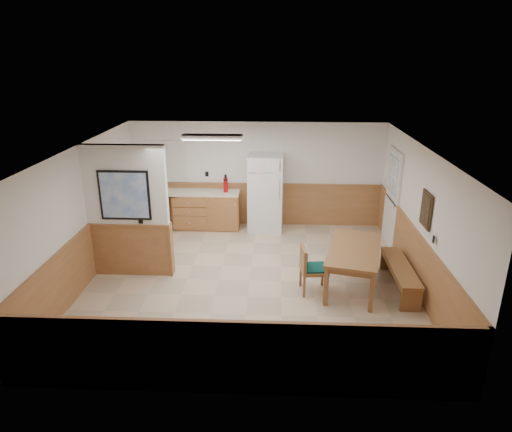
{
  "coord_description": "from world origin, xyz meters",
  "views": [
    {
      "loc": [
        0.46,
        -7.58,
        4.04
      ],
      "look_at": [
        0.1,
        0.4,
        1.14
      ],
      "focal_mm": 32.0,
      "sensor_mm": 36.0,
      "label": 1
    }
  ],
  "objects_px": {
    "dining_table": "(354,253)",
    "fire_extinguisher": "(226,184)",
    "refrigerator": "(266,193)",
    "soap_bottle": "(164,186)",
    "dining_chair": "(309,266)",
    "dining_bench": "(400,271)"
  },
  "relations": [
    {
      "from": "dining_bench",
      "to": "refrigerator",
      "type": "bearing_deg",
      "value": 131.66
    },
    {
      "from": "refrigerator",
      "to": "fire_extinguisher",
      "type": "distance_m",
      "value": 0.96
    },
    {
      "from": "dining_chair",
      "to": "refrigerator",
      "type": "bearing_deg",
      "value": 99.35
    },
    {
      "from": "refrigerator",
      "to": "soap_bottle",
      "type": "height_order",
      "value": "refrigerator"
    },
    {
      "from": "dining_table",
      "to": "dining_chair",
      "type": "relative_size",
      "value": 2.21
    },
    {
      "from": "refrigerator",
      "to": "dining_bench",
      "type": "distance_m",
      "value": 3.78
    },
    {
      "from": "dining_bench",
      "to": "dining_chair",
      "type": "distance_m",
      "value": 1.65
    },
    {
      "from": "refrigerator",
      "to": "dining_table",
      "type": "distance_m",
      "value": 3.22
    },
    {
      "from": "refrigerator",
      "to": "fire_extinguisher",
      "type": "height_order",
      "value": "refrigerator"
    },
    {
      "from": "refrigerator",
      "to": "dining_table",
      "type": "height_order",
      "value": "refrigerator"
    },
    {
      "from": "soap_bottle",
      "to": "fire_extinguisher",
      "type": "bearing_deg",
      "value": -0.83
    },
    {
      "from": "dining_table",
      "to": "fire_extinguisher",
      "type": "xyz_separation_m",
      "value": [
        -2.59,
        2.8,
        0.43
      ]
    },
    {
      "from": "refrigerator",
      "to": "fire_extinguisher",
      "type": "bearing_deg",
      "value": -179.84
    },
    {
      "from": "dining_table",
      "to": "fire_extinguisher",
      "type": "relative_size",
      "value": 4.45
    },
    {
      "from": "dining_table",
      "to": "soap_bottle",
      "type": "distance_m",
      "value": 4.95
    },
    {
      "from": "dining_chair",
      "to": "dining_bench",
      "type": "bearing_deg",
      "value": 0.1
    },
    {
      "from": "soap_bottle",
      "to": "dining_bench",
      "type": "bearing_deg",
      "value": -30.39
    },
    {
      "from": "dining_table",
      "to": "dining_chair",
      "type": "bearing_deg",
      "value": -150.2
    },
    {
      "from": "fire_extinguisher",
      "to": "soap_bottle",
      "type": "relative_size",
      "value": 1.87
    },
    {
      "from": "fire_extinguisher",
      "to": "dining_chair",
      "type": "bearing_deg",
      "value": -53.68
    },
    {
      "from": "refrigerator",
      "to": "soap_bottle",
      "type": "relative_size",
      "value": 8.01
    },
    {
      "from": "dining_bench",
      "to": "dining_chair",
      "type": "height_order",
      "value": "dining_chair"
    }
  ]
}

